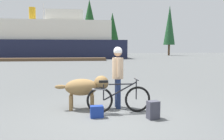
% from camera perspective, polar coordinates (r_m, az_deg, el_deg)
% --- Properties ---
extents(ground_plane, '(160.00, 160.00, 0.00)m').
position_cam_1_polar(ground_plane, '(5.77, -0.53, -11.73)').
color(ground_plane, '#595B5B').
extents(bicycle, '(1.72, 0.44, 0.90)m').
position_cam_1_polar(bicycle, '(5.96, 1.65, -7.36)').
color(bicycle, black).
rests_on(bicycle, ground_plane).
extents(person_cyclist, '(0.32, 0.53, 1.76)m').
position_cam_1_polar(person_cyclist, '(6.36, 1.50, -0.29)').
color(person_cyclist, navy).
rests_on(person_cyclist, ground_plane).
extents(dog, '(1.51, 0.55, 0.94)m').
position_cam_1_polar(dog, '(6.35, -6.83, -4.33)').
color(dog, olive).
rests_on(dog, ground_plane).
extents(backpack, '(0.32, 0.26, 0.44)m').
position_cam_1_polar(backpack, '(5.59, 10.51, -10.04)').
color(backpack, '#3F3F4C').
rests_on(backpack, ground_plane).
extents(handbag_pannier, '(0.33, 0.20, 0.30)m').
position_cam_1_polar(handbag_pannier, '(5.62, -3.92, -10.62)').
color(handbag_pannier, navy).
rests_on(handbag_pannier, ground_plane).
extents(dock_pier, '(19.99, 2.01, 0.40)m').
position_cam_1_polar(dock_pier, '(32.81, -19.38, 2.57)').
color(dock_pier, brown).
rests_on(dock_pier, ground_plane).
extents(ferry_boat, '(25.42, 8.64, 8.72)m').
position_cam_1_polar(ferry_boat, '(40.50, -15.16, 7.25)').
color(ferry_boat, '#191E38').
rests_on(ferry_boat, ground_plane).
extents(sailboat_moored, '(7.87, 2.20, 9.79)m').
position_cam_1_polar(sailboat_moored, '(41.90, -16.87, 3.64)').
color(sailboat_moored, silver).
rests_on(sailboat_moored, ground_plane).
extents(pine_tree_far_left, '(3.62, 3.62, 10.72)m').
position_cam_1_polar(pine_tree_far_left, '(54.79, -13.14, 10.75)').
color(pine_tree_far_left, '#4C331E').
rests_on(pine_tree_far_left, ground_plane).
extents(pine_tree_center, '(4.37, 4.37, 13.31)m').
position_cam_1_polar(pine_tree_center, '(54.52, -5.79, 12.45)').
color(pine_tree_center, '#4C331E').
rests_on(pine_tree_center, ground_plane).
extents(pine_tree_far_right, '(2.82, 2.82, 12.37)m').
position_cam_1_polar(pine_tree_far_right, '(58.16, 14.54, 11.03)').
color(pine_tree_far_right, '#4C331E').
rests_on(pine_tree_far_right, ground_plane).
extents(pine_tree_mid_back, '(3.76, 3.76, 11.76)m').
position_cam_1_polar(pine_tree_mid_back, '(63.83, 0.12, 10.77)').
color(pine_tree_mid_back, '#4C331E').
rests_on(pine_tree_mid_back, ground_plane).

